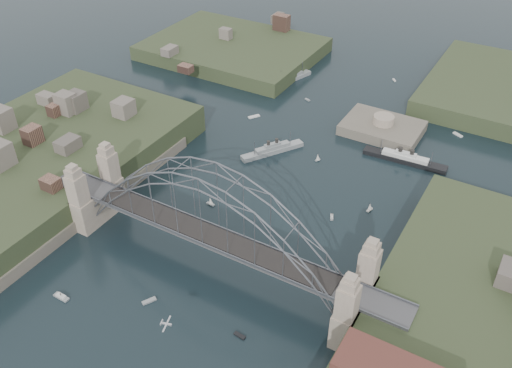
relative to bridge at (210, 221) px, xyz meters
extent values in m
plane|color=black|center=(0.00, 0.00, -12.32)|extent=(500.00, 500.00, 0.00)
cube|color=#4A4A4D|center=(0.00, 0.00, -4.32)|extent=(84.00, 6.00, 0.70)
cube|color=#575A62|center=(0.00, -3.00, -3.77)|extent=(84.00, 0.25, 0.50)
cube|color=#575A62|center=(0.00, 3.00, -3.77)|extent=(84.00, 0.25, 0.50)
cube|color=black|center=(0.00, 0.00, -3.77)|extent=(55.20, 5.20, 0.35)
cube|color=gray|center=(-31.50, -5.00, -3.47)|extent=(3.40, 3.40, 17.70)
cube|color=gray|center=(-31.50, 5.00, -3.47)|extent=(3.40, 3.40, 17.70)
cube|color=gray|center=(31.50, -5.00, -3.47)|extent=(3.40, 3.40, 17.70)
cube|color=gray|center=(31.50, 5.00, -3.47)|extent=(3.40, 3.40, 17.70)
cube|color=gray|center=(-31.50, 0.00, -8.32)|extent=(4.08, 13.80, 8.00)
cube|color=gray|center=(31.50, 0.00, -8.32)|extent=(4.08, 13.80, 8.00)
cube|color=#2E3A1F|center=(-58.00, 0.00, -10.32)|extent=(50.00, 90.00, 12.00)
cube|color=#60584B|center=(-35.50, 0.00, -11.32)|extent=(6.00, 70.00, 4.00)
cube|color=#60584B|center=(35.50, 0.00, -11.32)|extent=(6.00, 70.00, 4.00)
cube|color=#2E3A1F|center=(-55.00, 95.00, -11.82)|extent=(60.00, 45.00, 9.00)
cube|color=#60584B|center=(12.00, 70.00, -12.82)|extent=(22.00, 16.00, 7.00)
cylinder|color=gray|center=(12.00, 70.00, -8.12)|extent=(6.00, 6.00, 2.40)
cube|color=#929799|center=(-10.28, 44.48, -11.91)|extent=(11.98, 16.94, 1.64)
cube|color=#929799|center=(-10.28, 44.48, -10.68)|extent=(7.01, 9.58, 1.23)
cube|color=#929799|center=(-10.28, 44.48, -9.76)|extent=(3.62, 4.63, 0.82)
cylinder|color=black|center=(-10.97, 43.39, -9.04)|extent=(0.89, 0.89, 1.64)
cylinder|color=black|center=(-9.59, 45.58, -9.04)|extent=(0.89, 0.89, 1.64)
cylinder|color=#575A62|center=(-13.25, 39.80, -9.24)|extent=(0.16, 0.16, 4.11)
cylinder|color=#575A62|center=(-7.31, 49.17, -9.24)|extent=(0.16, 0.16, 4.11)
cube|color=#929799|center=(-26.37, 86.93, -11.90)|extent=(7.45, 16.84, 1.69)
cube|color=#929799|center=(-26.37, 86.93, -10.63)|extent=(4.54, 9.40, 1.27)
cube|color=#929799|center=(-26.37, 86.93, -9.68)|extent=(2.53, 4.42, 0.85)
cylinder|color=black|center=(-26.73, 85.80, -8.93)|extent=(0.84, 0.84, 1.69)
cylinder|color=black|center=(-26.00, 88.05, -8.93)|extent=(0.84, 0.84, 1.69)
cylinder|color=#575A62|center=(-27.94, 82.09, -9.15)|extent=(0.17, 0.17, 4.24)
cylinder|color=#575A62|center=(-24.80, 91.76, -9.15)|extent=(0.17, 0.17, 4.24)
cube|color=black|center=(22.55, 58.58, -11.92)|extent=(22.57, 4.28, 1.63)
cube|color=silver|center=(22.55, 58.58, -10.69)|extent=(12.45, 2.97, 1.22)
cube|color=silver|center=(22.55, 58.58, -9.77)|extent=(5.69, 1.99, 0.82)
cylinder|color=black|center=(20.99, 58.49, -9.06)|extent=(1.10, 1.10, 1.63)
cylinder|color=black|center=(24.12, 58.66, -9.06)|extent=(1.10, 1.10, 1.63)
cylinder|color=#575A62|center=(15.83, 58.21, -9.26)|extent=(0.16, 0.16, 4.08)
cylinder|color=#575A62|center=(29.28, 58.95, -9.26)|extent=(0.16, 0.16, 4.08)
cube|color=silver|center=(6.07, -22.47, -3.86)|extent=(1.81, 0.81, 0.31)
cube|color=silver|center=(6.07, -22.47, -3.81)|extent=(1.29, 3.52, 0.07)
cube|color=silver|center=(5.21, -22.72, -3.69)|extent=(0.48, 1.12, 0.39)
cube|color=silver|center=(-12.05, 16.83, -12.17)|extent=(2.18, 0.84, 0.45)
cylinder|color=#575A62|center=(-12.05, 16.83, -11.12)|extent=(0.08, 0.08, 2.20)
cone|color=silver|center=(-12.05, 16.83, -11.12)|extent=(1.30, 1.07, 1.92)
cube|color=silver|center=(15.29, 27.10, -12.17)|extent=(1.47, 2.16, 0.45)
cube|color=silver|center=(15.29, 27.10, -11.77)|extent=(1.04, 1.37, 0.40)
cylinder|color=black|center=(15.29, 27.10, -11.32)|extent=(0.16, 0.16, 0.70)
cube|color=silver|center=(-5.31, -14.69, -12.17)|extent=(2.18, 2.91, 0.45)
cube|color=silver|center=(21.95, 34.19, -12.17)|extent=(1.03, 2.03, 0.45)
cylinder|color=#575A62|center=(21.95, 34.19, -11.12)|extent=(0.08, 0.08, 2.20)
cone|color=silver|center=(21.95, 34.19, -11.12)|extent=(1.24, 1.42, 1.92)
cube|color=silver|center=(-24.66, 58.92, -12.17)|extent=(2.99, 3.68, 0.45)
cube|color=silver|center=(2.18, 47.25, -12.17)|extent=(1.16, 1.61, 0.45)
cylinder|color=#575A62|center=(2.18, 47.25, -11.12)|extent=(0.08, 0.08, 2.20)
cone|color=silver|center=(2.18, 47.25, -11.12)|extent=(1.46, 1.56, 1.92)
cube|color=silver|center=(-15.39, 76.95, -12.17)|extent=(2.04, 1.35, 0.45)
cube|color=silver|center=(32.53, 20.22, -12.17)|extent=(2.16, 2.19, 0.45)
cube|color=silver|center=(-21.00, -22.76, -12.17)|extent=(3.52, 1.21, 0.45)
cube|color=silver|center=(-21.00, -22.76, -11.77)|extent=(2.12, 1.01, 0.40)
cylinder|color=black|center=(-21.00, -22.76, -11.32)|extent=(0.16, 0.16, 0.70)
cube|color=silver|center=(3.91, 104.64, -12.17)|extent=(1.74, 2.00, 0.45)
cube|color=silver|center=(-41.35, 28.43, -12.17)|extent=(2.80, 1.40, 0.45)
cylinder|color=#575A62|center=(-41.35, 28.43, -11.12)|extent=(0.08, 0.08, 2.20)
cone|color=silver|center=(-41.35, 28.43, -11.12)|extent=(1.42, 1.23, 1.92)
cube|color=silver|center=(14.52, -12.80, -12.17)|extent=(2.42, 0.99, 0.45)
cube|color=silver|center=(31.56, 79.68, -12.17)|extent=(3.18, 2.33, 0.45)
camera|label=1|loc=(50.03, -67.44, 70.99)|focal=38.64mm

